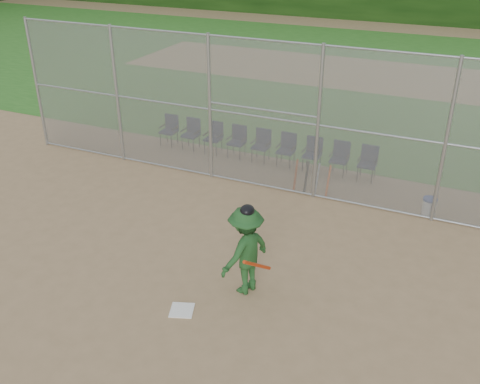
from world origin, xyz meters
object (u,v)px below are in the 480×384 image
at_px(home_plate, 182,310).
at_px(chair_0, 169,131).
at_px(batter_at_plate, 246,250).
at_px(water_cooler, 429,206).

xyz_separation_m(home_plate, chair_0, (-4.46, 7.04, 0.47)).
relative_size(home_plate, batter_at_plate, 0.23).
relative_size(home_plate, water_cooler, 0.98).
bearing_deg(home_plate, chair_0, 122.37).
bearing_deg(batter_at_plate, home_plate, -127.68).
bearing_deg(chair_0, home_plate, -57.63).
bearing_deg(batter_at_plate, water_cooler, 57.65).
distance_m(batter_at_plate, water_cooler, 5.53).
bearing_deg(home_plate, water_cooler, 56.59).
distance_m(water_cooler, chair_0, 8.34).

